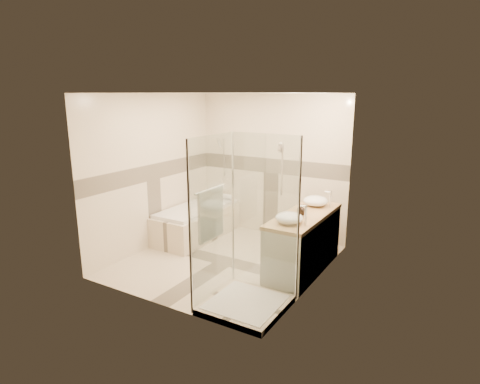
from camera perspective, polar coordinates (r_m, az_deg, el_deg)
The scene contains 12 objects.
room at distance 5.82m, azimuth -1.57°, elevation 1.57°, with size 2.82×3.02×2.52m.
bathtub at distance 7.16m, azimuth -6.13°, elevation -4.02°, with size 0.75×1.70×0.56m.
vanity at distance 5.84m, azimuth 9.01°, elevation -7.09°, with size 0.58×1.62×0.85m.
shower_enclosure at distance 4.86m, azimuth 0.08°, elevation -10.29°, with size 0.96×0.93×2.04m.
vessel_sink_near at distance 6.13m, azimuth 10.72°, elevation -1.24°, with size 0.37×0.37×0.15m, color white.
vessel_sink_far at distance 5.25m, azimuth 7.01°, elevation -3.67°, with size 0.36×0.36×0.15m, color white.
faucet_near at distance 6.04m, azimuth 12.68°, elevation -0.85°, with size 0.10×0.03×0.25m.
faucet_far at distance 5.15m, azimuth 9.24°, elevation -3.08°, with size 0.11×0.03×0.28m.
amenity_bottle_a at distance 5.56m, azimuth 8.46°, elevation -2.68°, with size 0.07×0.07×0.16m, color black.
amenity_bottle_b at distance 5.62m, azimuth 8.76°, elevation -2.50°, with size 0.12×0.12×0.15m, color black.
folded_towels at distance 6.30m, azimuth 11.26°, elevation -1.22°, with size 0.14×0.23×0.07m, color white.
rolled_towel at distance 7.55m, azimuth -1.83°, elevation -0.66°, with size 0.09×0.09×0.20m, color white.
Camera 1 is at (3.09, -4.79, 2.49)m, focal length 30.00 mm.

